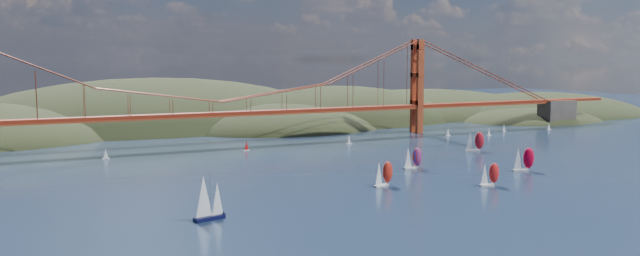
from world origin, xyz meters
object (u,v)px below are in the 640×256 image
object	(u,v)px
racer_2	(523,159)
racer_rwb	(412,158)
racer_1	(489,174)
racer_3	(474,141)
racer_0	(383,173)
sloop_navy	(208,198)

from	to	relation	value
racer_2	racer_rwb	distance (m)	42.59
racer_1	racer_3	distance (m)	82.40
racer_1	racer_2	size ratio (longest dim) A/B	0.87
racer_0	racer_2	xyz separation A→B (m)	(64.33, 0.87, 0.38)
sloop_navy	racer_1	bearing A→B (deg)	-13.57
racer_rwb	racer_3	bearing A→B (deg)	26.25
sloop_navy	racer_rwb	bearing A→B (deg)	8.89
racer_rwb	racer_1	bearing A→B (deg)	-83.87
racer_0	racer_2	distance (m)	64.33
racer_2	racer_rwb	bearing A→B (deg)	158.66
racer_1	racer_rwb	distance (m)	39.93
sloop_navy	racer_0	size ratio (longest dim) A/B	1.44
sloop_navy	racer_2	size ratio (longest dim) A/B	1.33
racer_0	racer_1	world-z (taller)	racer_0
racer_0	racer_rwb	world-z (taller)	racer_0
racer_1	racer_rwb	bearing A→B (deg)	97.80
racer_0	racer_2	bearing A→B (deg)	-14.30
sloop_navy	racer_rwb	distance (m)	104.11
racer_1	racer_rwb	world-z (taller)	racer_rwb
racer_2	racer_rwb	size ratio (longest dim) A/B	1.09
racer_3	sloop_navy	bearing A→B (deg)	-136.17
racer_3	racer_1	bearing A→B (deg)	-107.44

